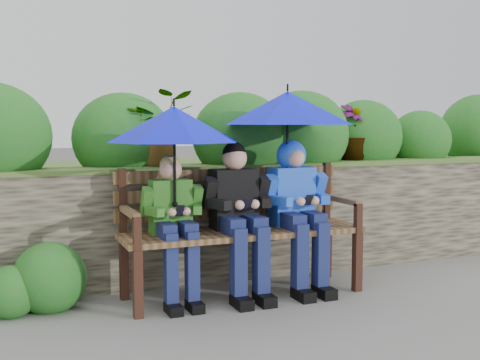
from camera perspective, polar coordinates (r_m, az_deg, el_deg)
name	(u,v)px	position (r m, az deg, el deg)	size (l,w,h in m)	color
ground	(245,300)	(4.87, 0.45, -11.30)	(60.00, 60.00, 0.00)	slate
garden_backdrop	(185,196)	(6.19, -5.26, -1.57)	(8.03, 2.87, 1.79)	#383128
park_bench	(239,221)	(4.95, -0.07, -3.95)	(1.98, 0.58, 1.05)	#331B13
boy_left	(174,219)	(4.67, -6.28, -3.68)	(0.47, 0.54, 1.16)	#236521
boy_middle	(239,210)	(4.82, -0.12, -2.87)	(0.54, 0.63, 1.25)	black
boy_right	(297,200)	(5.05, 5.41, -1.95)	(0.54, 0.66, 1.26)	blue
umbrella_left	(174,124)	(4.60, -6.26, 5.27)	(1.02, 1.02, 0.83)	#000BE4
umbrella_right	(287,108)	(5.04, 4.52, 6.83)	(1.10, 1.10, 0.95)	#000BE4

